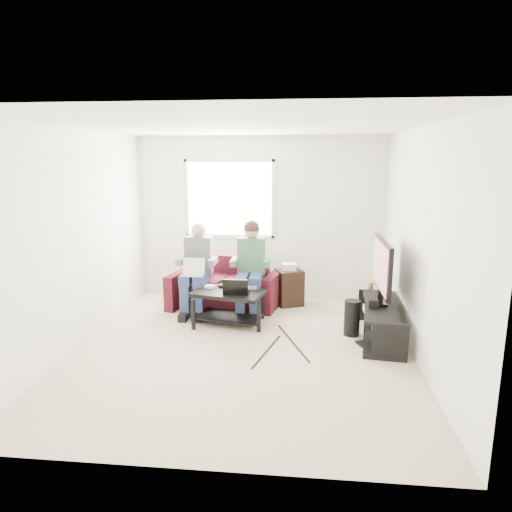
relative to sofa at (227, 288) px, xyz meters
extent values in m
plane|color=#C7B39B|center=(0.46, -1.57, -0.29)|extent=(4.50, 4.50, 0.00)
plane|color=white|center=(0.46, -1.57, 2.31)|extent=(4.50, 4.50, 0.00)
plane|color=white|center=(0.46, 0.68, 1.01)|extent=(4.50, 0.00, 4.50)
plane|color=white|center=(0.46, -3.82, 1.01)|extent=(4.50, 0.00, 4.50)
plane|color=white|center=(-1.54, -1.57, 1.01)|extent=(0.00, 4.50, 4.50)
plane|color=white|center=(2.46, -1.57, 1.01)|extent=(0.00, 4.50, 4.50)
cube|color=white|center=(-0.04, 0.67, 1.31)|extent=(1.40, 0.01, 1.20)
cube|color=silver|center=(-0.04, 0.66, 1.31)|extent=(1.48, 0.04, 1.28)
cube|color=#491218|center=(0.00, -0.04, -0.10)|extent=(1.42, 0.95, 0.37)
cube|color=#491218|center=(0.00, 0.26, 0.28)|extent=(1.31, 0.47, 0.38)
cube|color=#491218|center=(-0.72, -0.04, -0.02)|extent=(0.31, 0.81, 0.53)
cube|color=#491218|center=(0.72, -0.04, -0.02)|extent=(0.31, 0.81, 0.53)
cube|color=#491218|center=(-0.33, -0.06, 0.14)|extent=(0.73, 0.70, 0.10)
cube|color=#491218|center=(0.33, -0.06, 0.14)|extent=(0.73, 0.70, 0.10)
cube|color=navy|center=(-0.50, -0.43, 0.26)|extent=(0.16, 0.45, 0.14)
cube|color=navy|center=(-0.30, -0.43, 0.26)|extent=(0.16, 0.45, 0.14)
cube|color=navy|center=(-0.50, -0.61, -0.05)|extent=(0.13, 0.13, 0.47)
cube|color=navy|center=(-0.30, -0.61, -0.05)|extent=(0.13, 0.13, 0.47)
cube|color=slate|center=(-0.40, -0.10, 0.54)|extent=(0.40, 0.22, 0.55)
sphere|color=tan|center=(-0.40, -0.08, 0.91)|extent=(0.22, 0.22, 0.22)
cube|color=navy|center=(0.30, -0.43, 0.26)|extent=(0.16, 0.45, 0.14)
cube|color=navy|center=(0.50, -0.43, 0.26)|extent=(0.16, 0.45, 0.14)
cube|color=navy|center=(0.30, -0.61, -0.05)|extent=(0.13, 0.13, 0.47)
cube|color=navy|center=(0.50, -0.61, -0.05)|extent=(0.13, 0.13, 0.47)
cube|color=#595B5B|center=(0.40, -0.10, 0.54)|extent=(0.40, 0.22, 0.55)
sphere|color=tan|center=(0.40, -0.08, 0.91)|extent=(0.22, 0.22, 0.22)
sphere|color=#381C22|center=(0.40, -0.08, 0.95)|extent=(0.23, 0.23, 0.23)
cube|color=black|center=(0.16, -0.79, 0.16)|extent=(1.04, 0.77, 0.05)
cube|color=black|center=(0.16, -0.79, -0.18)|extent=(0.95, 0.67, 0.02)
cube|color=black|center=(-0.28, -1.05, -0.08)|extent=(0.05, 0.05, 0.42)
cube|color=black|center=(0.60, -1.05, -0.08)|extent=(0.05, 0.05, 0.42)
cube|color=black|center=(-0.28, -0.54, -0.08)|extent=(0.05, 0.05, 0.42)
cube|color=black|center=(0.60, -0.54, -0.08)|extent=(0.05, 0.05, 0.42)
cube|color=silver|center=(-0.12, -0.67, 0.20)|extent=(0.16, 0.13, 0.04)
cube|color=black|center=(0.06, -0.61, 0.20)|extent=(0.15, 0.11, 0.04)
cube|color=gray|center=(0.46, -0.64, 0.20)|extent=(0.15, 0.11, 0.04)
cube|color=black|center=(2.16, -1.13, 0.14)|extent=(0.59, 1.39, 0.04)
cube|color=black|center=(2.16, -1.13, -0.06)|extent=(0.54, 1.32, 0.03)
cube|color=black|center=(2.16, -1.13, -0.26)|extent=(0.59, 1.39, 0.06)
cube|color=black|center=(2.16, -1.78, -0.06)|extent=(0.40, 0.10, 0.45)
cube|color=black|center=(2.16, -0.48, -0.06)|extent=(0.40, 0.10, 0.45)
cube|color=black|center=(2.16, -1.03, 0.18)|extent=(0.12, 0.40, 0.04)
cube|color=black|center=(2.16, -1.03, 0.26)|extent=(0.06, 0.06, 0.12)
cube|color=black|center=(2.16, -1.03, 0.64)|extent=(0.05, 1.10, 0.65)
cube|color=#CB2F71|center=(2.13, -1.03, 0.64)|extent=(0.01, 1.01, 0.58)
cube|color=black|center=(2.04, -1.03, 0.21)|extent=(0.12, 0.50, 0.10)
cylinder|color=#996E42|center=(2.11, -0.50, 0.22)|extent=(0.08, 0.08, 0.12)
cube|color=silver|center=(2.16, -1.53, -0.02)|extent=(0.30, 0.22, 0.06)
cube|color=gray|center=(2.16, -0.83, -0.01)|extent=(0.34, 0.26, 0.08)
cube|color=black|center=(2.16, -1.18, -0.01)|extent=(0.38, 0.30, 0.07)
cylinder|color=black|center=(1.81, -1.04, -0.06)|extent=(0.20, 0.20, 0.47)
cube|color=black|center=(2.01, -1.50, -0.27)|extent=(0.36, 0.52, 0.03)
cube|color=black|center=(0.96, 0.15, -0.01)|extent=(0.37, 0.37, 0.56)
cube|color=silver|center=(0.96, 0.15, 0.32)|extent=(0.22, 0.18, 0.10)
camera|label=1|loc=(1.14, -6.72, 1.96)|focal=32.00mm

